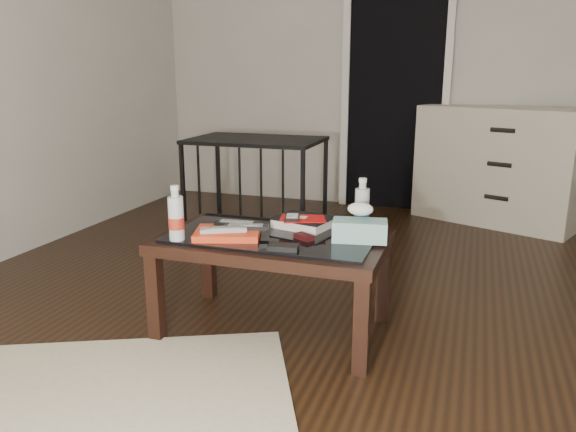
% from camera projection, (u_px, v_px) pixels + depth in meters
% --- Properties ---
extents(ground, '(5.00, 5.00, 0.00)m').
position_uv_depth(ground, '(395.00, 333.00, 2.58)').
color(ground, black).
rests_on(ground, ground).
extents(doorway, '(0.90, 0.08, 2.07)m').
position_uv_depth(doorway, '(395.00, 88.00, 4.71)').
color(doorway, black).
rests_on(doorway, ground).
extents(coffee_table, '(1.00, 0.60, 0.46)m').
position_uv_depth(coffee_table, '(273.00, 248.00, 2.52)').
color(coffee_table, black).
rests_on(coffee_table, ground).
extents(dresser, '(1.30, 0.93, 0.90)m').
position_uv_depth(dresser, '(498.00, 166.00, 4.37)').
color(dresser, beige).
rests_on(dresser, ground).
extents(pet_crate, '(1.05, 0.87, 0.71)m').
position_uv_depth(pet_crate, '(257.00, 206.00, 4.01)').
color(pet_crate, black).
rests_on(pet_crate, ground).
extents(magazines, '(0.33, 0.28, 0.03)m').
position_uv_depth(magazines, '(228.00, 233.00, 2.46)').
color(magazines, red).
rests_on(magazines, coffee_table).
extents(remote_silver, '(0.20, 0.14, 0.02)m').
position_uv_depth(remote_silver, '(223.00, 229.00, 2.43)').
color(remote_silver, '#9E9DA1').
rests_on(remote_silver, magazines).
extents(remote_black_front, '(0.21, 0.10, 0.02)m').
position_uv_depth(remote_black_front, '(246.00, 227.00, 2.47)').
color(remote_black_front, black).
rests_on(remote_black_front, magazines).
extents(remote_black_back, '(0.20, 0.06, 0.02)m').
position_uv_depth(remote_black_back, '(237.00, 223.00, 2.52)').
color(remote_black_back, black).
rests_on(remote_black_back, magazines).
extents(textbook, '(0.29, 0.25, 0.05)m').
position_uv_depth(textbook, '(303.00, 222.00, 2.61)').
color(textbook, black).
rests_on(textbook, coffee_table).
extents(dvd_mailers, '(0.21, 0.17, 0.01)m').
position_uv_depth(dvd_mailers, '(301.00, 218.00, 2.58)').
color(dvd_mailers, red).
rests_on(dvd_mailers, textbook).
extents(ipod, '(0.09, 0.12, 0.02)m').
position_uv_depth(ipod, '(292.00, 217.00, 2.55)').
color(ipod, black).
rests_on(ipod, dvd_mailers).
extents(flip_phone, '(0.10, 0.09, 0.02)m').
position_uv_depth(flip_phone, '(304.00, 237.00, 2.42)').
color(flip_phone, black).
rests_on(flip_phone, coffee_table).
extents(wallet, '(0.13, 0.09, 0.02)m').
position_uv_depth(wallet, '(284.00, 247.00, 2.28)').
color(wallet, black).
rests_on(wallet, coffee_table).
extents(water_bottle_left, '(0.08, 0.08, 0.24)m').
position_uv_depth(water_bottle_left, '(176.00, 213.00, 2.39)').
color(water_bottle_left, silver).
rests_on(water_bottle_left, coffee_table).
extents(water_bottle_right, '(0.07, 0.07, 0.24)m').
position_uv_depth(water_bottle_right, '(362.00, 204.00, 2.55)').
color(water_bottle_right, silver).
rests_on(water_bottle_right, coffee_table).
extents(tissue_box, '(0.25, 0.16, 0.09)m').
position_uv_depth(tissue_box, '(360.00, 231.00, 2.39)').
color(tissue_box, teal).
rests_on(tissue_box, coffee_table).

